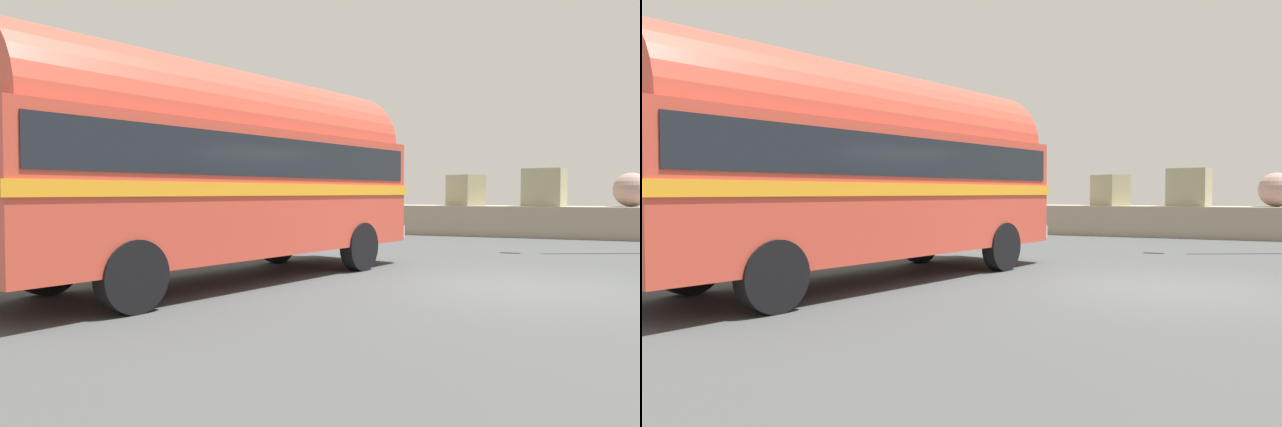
{
  "view_description": "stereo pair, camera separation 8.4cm",
  "coord_description": "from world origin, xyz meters",
  "views": [
    {
      "loc": [
        0.55,
        -9.96,
        1.58
      ],
      "look_at": [
        -3.63,
        0.13,
        1.18
      ],
      "focal_mm": 32.4,
      "sensor_mm": 36.0,
      "label": 1
    },
    {
      "loc": [
        0.63,
        -9.93,
        1.58
      ],
      "look_at": [
        -3.63,
        0.13,
        1.18
      ],
      "focal_mm": 32.4,
      "sensor_mm": 36.0,
      "label": 2
    }
  ],
  "objects": [
    {
      "name": "ground",
      "position": [
        0.0,
        0.0,
        0.01
      ],
      "size": [
        32.0,
        26.0,
        0.02
      ],
      "color": "#424445"
    },
    {
      "name": "breakwater",
      "position": [
        0.05,
        11.8,
        0.76
      ],
      "size": [
        31.36,
        2.47,
        2.48
      ],
      "color": "gray",
      "rests_on": "ground"
    },
    {
      "name": "vintage_coach",
      "position": [
        -4.87,
        -1.27,
        2.05
      ],
      "size": [
        4.61,
        8.91,
        3.7
      ],
      "rotation": [
        0.0,
        0.0,
        -0.27
      ],
      "color": "black",
      "rests_on": "ground"
    }
  ]
}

